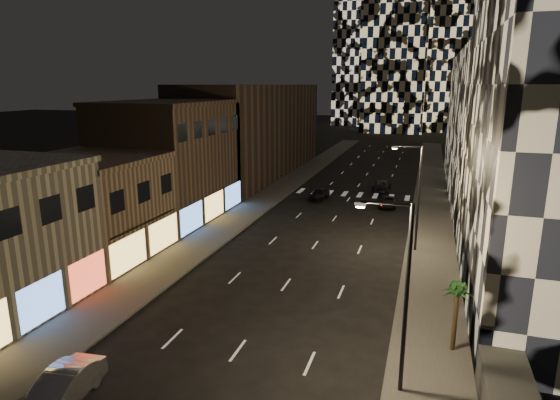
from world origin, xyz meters
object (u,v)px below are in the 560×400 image
Objects in this scene: palm_tree at (457,295)px; car_dark_rightlane at (387,202)px; streetlight_near at (402,286)px; car_dark_midlane at (319,194)px; car_dark_oncoming at (382,185)px; car_silver_parked at (61,389)px; streetlight_far at (416,191)px.

car_dark_rightlane is at bearing 101.48° from palm_tree.
palm_tree is (6.16, -30.33, 2.74)m from car_dark_rightlane.
streetlight_near reaches higher than car_dark_midlane.
car_silver_parked is at bearing 82.23° from car_dark_oncoming.
palm_tree is at bearing -84.20° from car_dark_rightlane.
car_dark_oncoming is (7.00, 7.48, 0.02)m from car_dark_midlane.
streetlight_far is 1.77× the size of car_dark_oncoming.
car_dark_midlane is at bearing 126.75° from streetlight_far.
car_dark_midlane is 0.99× the size of car_dark_rightlane.
streetlight_far is 29.51m from car_silver_parked.
car_dark_midlane is (-11.85, 35.88, -4.63)m from streetlight_near.
streetlight_far is 20.35m from car_dark_midlane.
car_silver_parked is 1.12× the size of car_dark_rightlane.
streetlight_near is 38.07m from car_dark_midlane.
streetlight_far is at bearing 90.00° from streetlight_near.
car_dark_oncoming is 39.77m from palm_tree.
car_silver_parked is at bearing -119.04° from streetlight_far.
streetlight_far is 15.85m from car_dark_rightlane.
streetlight_near is at bearing 99.40° from car_dark_oncoming.
car_dark_rightlane is (-3.46, 34.72, -4.76)m from streetlight_near.
car_dark_oncoming is at bearing 100.97° from palm_tree.
streetlight_near reaches higher than palm_tree.
streetlight_far is (0.00, 20.00, 0.00)m from streetlight_near.
car_dark_rightlane is at bearing 95.69° from streetlight_near.
car_dark_midlane is at bearing 81.21° from car_silver_parked.
car_dark_rightlane is (10.70, 40.21, -0.20)m from car_silver_parked.
car_dark_oncoming reaches higher than car_dark_rightlane.
car_dark_oncoming is at bearing 96.39° from streetlight_near.
streetlight_far is 2.33× the size of palm_tree.
streetlight_near is 1.00× the size of streetlight_far.
car_silver_parked is at bearing -149.61° from palm_tree.
streetlight_far reaches higher than car_dark_oncoming.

